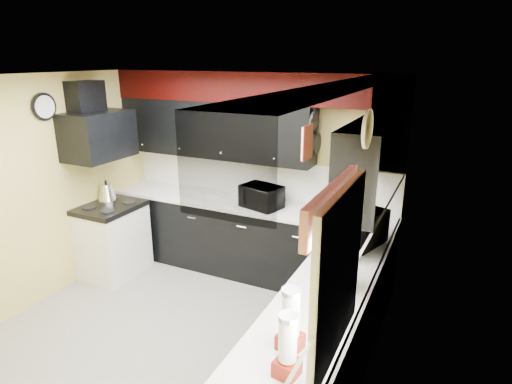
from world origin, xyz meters
TOP-DOWN VIEW (x-y plane):
  - ground at (0.00, 0.00)m, footprint 3.60×3.60m
  - wall_back at (0.00, 1.80)m, footprint 3.60×0.06m
  - wall_right at (1.80, 0.00)m, footprint 0.06×3.60m
  - wall_left at (-1.80, 0.00)m, footprint 0.06×3.60m
  - ceiling at (0.00, 0.00)m, footprint 3.60×3.60m
  - cab_back at (0.00, 1.50)m, footprint 3.60×0.60m
  - cab_right at (1.50, -0.30)m, footprint 0.60×3.00m
  - counter_back at (0.00, 1.50)m, footprint 3.62×0.64m
  - counter_right at (1.50, -0.30)m, footprint 0.64×3.02m
  - splash_back at (0.00, 1.79)m, footprint 3.60×0.02m
  - splash_right at (1.79, 0.00)m, footprint 0.02×3.60m
  - upper_back at (-0.50, 1.62)m, footprint 2.60×0.35m
  - upper_right at (1.62, 0.90)m, footprint 0.35×1.80m
  - soffit_back at (0.00, 1.62)m, footprint 3.60×0.36m
  - soffit_right at (1.62, -0.18)m, footprint 0.36×3.24m
  - stove at (-1.50, 0.75)m, footprint 0.60×0.75m
  - cooktop at (-1.50, 0.75)m, footprint 0.62×0.77m
  - hood at (-1.55, 0.75)m, footprint 0.50×0.78m
  - hood_duct at (-1.68, 0.75)m, footprint 0.24×0.40m
  - window at (1.79, -0.90)m, footprint 0.03×0.86m
  - valance at (1.73, -0.90)m, footprint 0.04×0.88m
  - pan_top at (0.82, 1.55)m, footprint 0.03×0.22m
  - pan_mid at (0.82, 1.42)m, footprint 0.03×0.28m
  - pan_low at (0.82, 1.68)m, footprint 0.03×0.24m
  - cut_board at (0.83, 1.30)m, footprint 0.03×0.26m
  - baskets at (1.52, 0.05)m, footprint 0.27×0.27m
  - clock at (-1.77, 0.25)m, footprint 0.03×0.30m
  - deco_plate at (1.77, -0.35)m, footprint 0.03×0.24m
  - toaster_oven at (0.24, 1.44)m, footprint 0.55×0.50m
  - microwave at (1.48, 0.84)m, footprint 0.59×0.71m
  - utensil_crock at (1.10, 1.48)m, footprint 0.18×0.18m
  - knife_block at (0.92, 1.48)m, footprint 0.11×0.14m
  - kettle at (-1.68, 0.90)m, footprint 0.30×0.30m
  - dispenser_a at (1.57, -1.06)m, footprint 0.15×0.15m
  - dispenser_b at (1.50, -0.83)m, footprint 0.17×0.17m

SIDE VIEW (x-z plane):
  - ground at x=0.00m, z-range 0.00..0.00m
  - stove at x=-1.50m, z-range 0.00..0.86m
  - cab_back at x=0.00m, z-range 0.00..0.90m
  - cab_right at x=1.50m, z-range 0.00..0.90m
  - cooktop at x=-1.50m, z-range 0.86..0.92m
  - counter_back at x=0.00m, z-range 0.90..0.94m
  - counter_right at x=1.50m, z-range 0.90..0.94m
  - utensil_crock at x=1.10m, z-range 0.94..1.10m
  - kettle at x=-1.68m, z-range 0.92..1.13m
  - knife_block at x=0.92m, z-range 0.94..1.14m
  - toaster_oven at x=0.24m, z-range 0.94..1.21m
  - microwave at x=1.48m, z-range 0.94..1.28m
  - dispenser_a at x=1.57m, z-range 0.94..1.30m
  - dispenser_b at x=1.50m, z-range 0.94..1.32m
  - baskets at x=1.52m, z-range 0.93..1.43m
  - splash_back at x=0.00m, z-range 0.94..1.44m
  - splash_right at x=1.79m, z-range 0.94..1.44m
  - wall_back at x=0.00m, z-range 0.00..2.50m
  - wall_right at x=1.80m, z-range 0.00..2.50m
  - wall_left at x=-1.80m, z-range 0.00..2.50m
  - window at x=1.79m, z-range 1.07..2.03m
  - pan_low at x=0.82m, z-range 1.51..1.93m
  - pan_mid at x=0.82m, z-range 1.52..1.98m
  - hood at x=-1.55m, z-range 1.50..2.06m
  - upper_back at x=-0.50m, z-range 1.45..2.15m
  - upper_right at x=1.62m, z-range 1.45..2.15m
  - cut_board at x=0.83m, z-range 1.62..1.98m
  - valance at x=1.73m, z-range 1.85..2.05m
  - pan_top at x=0.82m, z-range 1.80..2.20m
  - clock at x=-1.77m, z-range 2.00..2.30m
  - hood_duct at x=-1.68m, z-range 2.00..2.40m
  - deco_plate at x=1.77m, z-range 2.13..2.37m
  - soffit_back at x=0.00m, z-range 2.15..2.50m
  - soffit_right at x=1.62m, z-range 2.15..2.50m
  - ceiling at x=0.00m, z-range 2.47..2.53m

